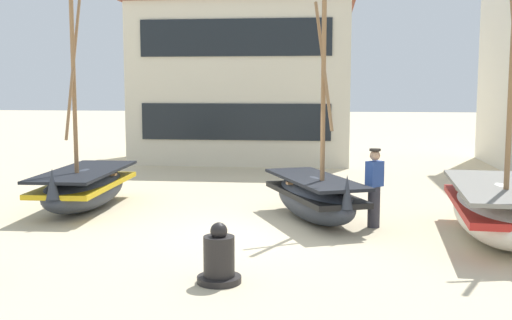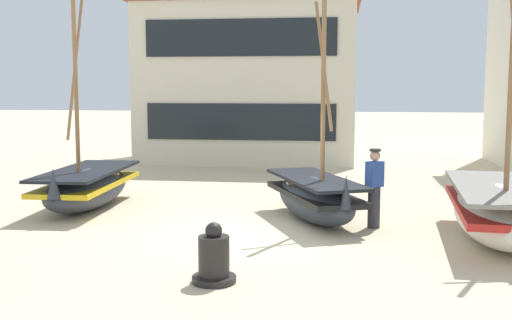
% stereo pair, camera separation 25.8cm
% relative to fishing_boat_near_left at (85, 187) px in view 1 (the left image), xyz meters
% --- Properties ---
extents(ground_plane, '(120.00, 120.00, 0.00)m').
position_rel_fishing_boat_near_left_xyz_m(ground_plane, '(4.36, -2.17, -0.54)').
color(ground_plane, beige).
extents(fishing_boat_near_left, '(1.63, 4.09, 5.15)m').
position_rel_fishing_boat_near_left_xyz_m(fishing_boat_near_left, '(0.00, 0.00, 0.00)').
color(fishing_boat_near_left, '#2D333D').
rests_on(fishing_boat_near_left, ground).
extents(fishing_boat_centre_large, '(2.03, 4.47, 6.01)m').
position_rel_fishing_boat_near_left_xyz_m(fishing_boat_centre_large, '(9.25, -2.08, 0.07)').
color(fishing_boat_centre_large, silver).
rests_on(fishing_boat_centre_large, ground).
extents(fishing_boat_far_right, '(2.48, 3.70, 4.80)m').
position_rel_fishing_boat_near_left_xyz_m(fishing_boat_far_right, '(5.62, -0.76, 0.02)').
color(fishing_boat_far_right, '#2D333D').
rests_on(fishing_boat_far_right, ground).
extents(fisherman_by_hull, '(0.41, 0.41, 1.68)m').
position_rel_fishing_boat_near_left_xyz_m(fisherman_by_hull, '(6.89, -1.24, 0.29)').
color(fisherman_by_hull, '#33333D').
rests_on(fisherman_by_hull, ground).
extents(capstan_winch, '(0.68, 0.68, 0.94)m').
position_rel_fishing_boat_near_left_xyz_m(capstan_winch, '(4.28, -5.36, -0.18)').
color(capstan_winch, black).
rests_on(capstan_winch, ground).
extents(harbor_building_main, '(8.68, 5.23, 6.40)m').
position_rel_fishing_boat_near_left_xyz_m(harbor_building_main, '(2.49, 10.75, 2.67)').
color(harbor_building_main, beige).
rests_on(harbor_building_main, ground).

